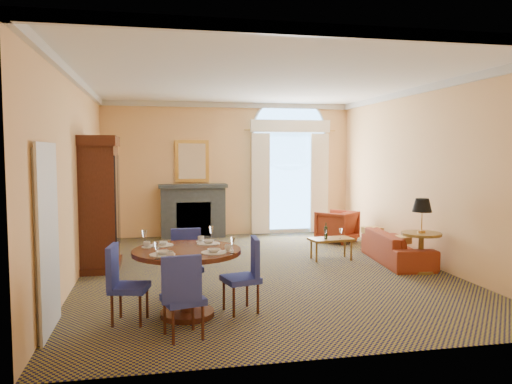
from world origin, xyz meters
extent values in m
plane|color=#131239|center=(0.00, 0.00, 0.00)|extent=(7.50, 7.50, 0.00)
cube|color=#FFC379|center=(0.00, 3.75, 1.60)|extent=(6.00, 0.04, 3.20)
cube|color=#FFC379|center=(-3.00, 0.00, 1.60)|extent=(0.04, 7.50, 3.20)
cube|color=#FFC379|center=(3.00, 0.00, 1.60)|extent=(0.04, 7.50, 3.20)
cube|color=white|center=(0.00, 0.00, 3.20)|extent=(6.00, 7.50, 0.04)
cube|color=silver|center=(0.00, 0.00, 3.14)|extent=(6.00, 7.50, 0.12)
cube|color=silver|center=(-2.96, -2.40, 1.03)|extent=(0.08, 0.90, 2.06)
cube|color=#3E4449|center=(-0.90, 3.55, 0.60)|extent=(1.50, 0.40, 1.20)
cube|color=#3E4449|center=(-0.90, 3.52, 1.24)|extent=(1.60, 0.46, 0.08)
cube|color=gold|center=(-0.90, 3.72, 1.80)|extent=(0.80, 0.04, 1.00)
cube|color=silver|center=(-0.90, 3.70, 1.80)|extent=(0.64, 0.02, 0.84)
cube|color=silver|center=(1.50, 3.73, 1.25)|extent=(1.90, 0.04, 2.50)
cube|color=#8EC0ED|center=(1.50, 3.72, 1.25)|extent=(1.70, 0.02, 2.30)
cylinder|color=silver|center=(1.50, 3.73, 2.50)|extent=(1.90, 0.04, 1.90)
cube|color=white|center=(0.75, 3.61, 1.25)|extent=(0.45, 0.06, 2.45)
cube|color=white|center=(2.25, 3.61, 1.25)|extent=(0.45, 0.06, 2.45)
cube|color=white|center=(1.50, 3.61, 2.65)|extent=(2.00, 0.08, 0.30)
cube|color=#39170D|center=(-2.72, 0.69, 1.06)|extent=(0.58, 1.06, 2.12)
cube|color=#39170D|center=(-2.72, 0.69, 2.20)|extent=(0.66, 1.16, 0.17)
cube|color=#39170D|center=(-2.72, 0.69, 0.05)|extent=(0.66, 1.16, 0.11)
cylinder|color=#39170D|center=(-1.41, -2.19, 0.81)|extent=(1.33, 1.33, 0.06)
cylinder|color=#39170D|center=(-1.41, -2.19, 0.39)|extent=(0.18, 0.18, 0.78)
cylinder|color=#39170D|center=(-1.41, -2.19, 0.03)|extent=(0.66, 0.66, 0.07)
cylinder|color=white|center=(-1.12, -1.90, 0.84)|extent=(0.30, 0.30, 0.01)
imported|color=white|center=(-1.12, -1.90, 0.86)|extent=(0.15, 0.15, 0.04)
imported|color=white|center=(-1.20, -1.71, 0.88)|extent=(0.09, 0.09, 0.07)
cylinder|color=white|center=(-1.71, -1.90, 0.84)|extent=(0.30, 0.30, 0.01)
imported|color=white|center=(-1.71, -1.90, 0.86)|extent=(0.15, 0.15, 0.04)
imported|color=white|center=(-1.89, -1.98, 0.88)|extent=(0.09, 0.09, 0.07)
cylinder|color=white|center=(-1.71, -2.49, 0.84)|extent=(0.30, 0.30, 0.01)
imported|color=white|center=(-1.71, -2.49, 0.86)|extent=(0.15, 0.15, 0.04)
imported|color=white|center=(-1.63, -2.67, 0.88)|extent=(0.09, 0.09, 0.07)
cylinder|color=white|center=(-1.12, -2.49, 0.84)|extent=(0.30, 0.30, 0.01)
imported|color=white|center=(-1.12, -2.49, 0.86)|extent=(0.15, 0.15, 0.04)
imported|color=white|center=(-0.93, -2.41, 0.88)|extent=(0.09, 0.09, 0.07)
cube|color=#263195|center=(-1.37, -1.39, 0.42)|extent=(0.46, 0.46, 0.07)
cube|color=#263195|center=(-1.36, -1.20, 0.69)|extent=(0.42, 0.08, 0.50)
cylinder|color=#39170D|center=(-1.23, -1.21, 0.19)|extent=(0.03, 0.03, 0.38)
cylinder|color=#39170D|center=(-1.55, -1.25, 0.19)|extent=(0.03, 0.03, 0.38)
cylinder|color=#39170D|center=(-1.19, -1.54, 0.19)|extent=(0.03, 0.03, 0.38)
cylinder|color=#39170D|center=(-1.52, -1.57, 0.19)|extent=(0.03, 0.03, 0.38)
cube|color=#263195|center=(-1.50, -2.89, 0.42)|extent=(0.51, 0.51, 0.07)
cube|color=#263195|center=(-1.52, -3.08, 0.69)|extent=(0.42, 0.11, 0.50)
cylinder|color=#39170D|center=(-1.62, -3.09, 0.19)|extent=(0.03, 0.03, 0.38)
cylinder|color=#39170D|center=(-1.30, -3.01, 0.19)|extent=(0.03, 0.03, 0.38)
cylinder|color=#39170D|center=(-1.70, -2.77, 0.19)|extent=(0.03, 0.03, 0.38)
cylinder|color=#39170D|center=(-1.38, -2.69, 0.19)|extent=(0.03, 0.03, 0.38)
cube|color=#263195|center=(-0.74, -2.15, 0.42)|extent=(0.51, 0.51, 0.07)
cube|color=#263195|center=(-0.55, -2.14, 0.69)|extent=(0.09, 0.42, 0.50)
cylinder|color=#39170D|center=(-0.54, -2.27, 0.19)|extent=(0.03, 0.03, 0.38)
cylinder|color=#39170D|center=(-0.62, -1.96, 0.19)|extent=(0.03, 0.03, 0.38)
cylinder|color=#39170D|center=(-0.86, -2.35, 0.19)|extent=(0.03, 0.03, 0.38)
cylinder|color=#39170D|center=(-0.94, -2.03, 0.19)|extent=(0.03, 0.03, 0.38)
cube|color=#263195|center=(-2.09, -2.29, 0.42)|extent=(0.50, 0.50, 0.07)
cube|color=#263195|center=(-2.28, -2.31, 0.69)|extent=(0.12, 0.42, 0.50)
cylinder|color=#39170D|center=(-2.21, -2.09, 0.19)|extent=(0.03, 0.03, 0.38)
cylinder|color=#39170D|center=(-2.29, -2.41, 0.19)|extent=(0.03, 0.03, 0.38)
cylinder|color=#39170D|center=(-1.89, -2.17, 0.19)|extent=(0.03, 0.03, 0.38)
cylinder|color=#39170D|center=(-1.97, -2.48, 0.19)|extent=(0.03, 0.03, 0.38)
imported|color=#95351B|center=(2.55, 0.08, 0.28)|extent=(0.93, 1.96, 0.55)
imported|color=#95351B|center=(2.22, 2.28, 0.35)|extent=(1.08, 1.08, 0.71)
cube|color=brown|center=(1.45, 0.55, 0.38)|extent=(0.84, 0.53, 0.04)
cylinder|color=brown|center=(1.11, 0.39, 0.18)|extent=(0.04, 0.04, 0.35)
cylinder|color=brown|center=(1.79, 0.39, 0.18)|extent=(0.04, 0.04, 0.35)
cylinder|color=brown|center=(1.11, 0.71, 0.18)|extent=(0.04, 0.04, 0.35)
cylinder|color=brown|center=(1.79, 0.71, 0.18)|extent=(0.04, 0.04, 0.35)
cylinder|color=brown|center=(2.60, -0.67, 0.64)|extent=(0.66, 0.66, 0.04)
cylinder|color=brown|center=(2.60, -0.67, 0.31)|extent=(0.09, 0.09, 0.62)
cylinder|color=brown|center=(2.60, -0.67, 0.02)|extent=(0.49, 0.49, 0.04)
camera|label=1|loc=(-1.78, -8.23, 2.01)|focal=35.00mm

